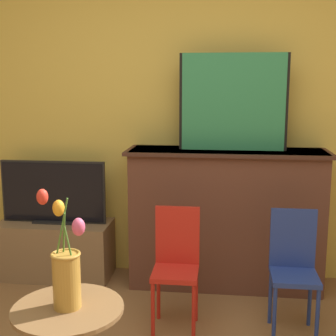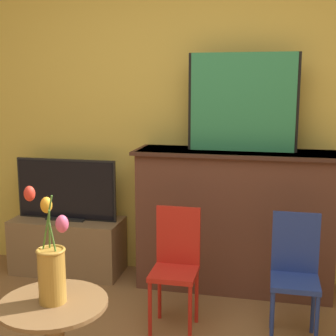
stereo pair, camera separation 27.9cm
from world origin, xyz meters
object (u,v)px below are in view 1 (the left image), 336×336
at_px(painting, 233,102).
at_px(tv_monitor, 53,193).
at_px(chair_red, 176,260).
at_px(chair_blue, 293,264).
at_px(vase_tulips, 66,270).

bearing_deg(painting, tv_monitor, -179.61).
xyz_separation_m(chair_red, chair_blue, (0.71, 0.03, 0.00)).
distance_m(painting, tv_monitor, 1.53).
xyz_separation_m(tv_monitor, chair_red, (1.02, -0.65, -0.24)).
distance_m(chair_blue, vase_tulips, 1.43).
height_order(tv_monitor, vase_tulips, vase_tulips).
xyz_separation_m(chair_blue, vase_tulips, (-1.12, -0.85, 0.26)).
xyz_separation_m(tv_monitor, chair_blue, (1.73, -0.63, -0.24)).
bearing_deg(painting, chair_red, -117.00).
relative_size(chair_blue, vase_tulips, 1.40).
bearing_deg(vase_tulips, chair_red, 63.53).
relative_size(painting, tv_monitor, 0.94).
bearing_deg(tv_monitor, chair_blue, -19.87).
height_order(painting, tv_monitor, painting).
height_order(painting, chair_red, painting).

